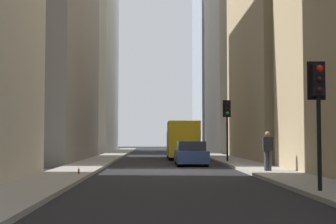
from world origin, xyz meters
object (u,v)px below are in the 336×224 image
Objects in this scene: delivery_truck at (182,140)px; discarded_bottle at (79,171)px; sedan_navy at (191,154)px; pedestrian at (268,149)px; traffic_light_foreground at (318,95)px; traffic_light_midblock at (227,116)px.

delivery_truck is 23.93× the size of discarded_bottle.
sedan_navy is 2.44× the size of pedestrian.
traffic_light_foreground reaches higher than pedestrian.
sedan_navy is at bearing 22.98° from pedestrian.
pedestrian is at bearing -3.34° from traffic_light_foreground.
pedestrian reaches higher than discarded_bottle.
discarded_bottle is at bearing 50.56° from traffic_light_foreground.
traffic_light_midblock is at bearing -47.38° from sedan_navy.
traffic_light_midblock reaches higher than sedan_navy.
traffic_light_foreground is 8.25m from pedestrian.
sedan_navy is (-8.56, 0.00, -0.80)m from delivery_truck.
traffic_light_midblock is 9.43m from pedestrian.
traffic_light_midblock is at bearing 2.47° from pedestrian.
delivery_truck reaches higher than sedan_navy.
traffic_light_midblock is 13.72m from discarded_bottle.
traffic_light_foreground is 17.29m from traffic_light_midblock.
pedestrian is at bearing -169.28° from delivery_truck.
sedan_navy is at bearing 132.62° from traffic_light_midblock.
traffic_light_midblock reaches higher than pedestrian.
traffic_light_midblock reaches higher than traffic_light_foreground.
discarded_bottle is at bearing 102.11° from pedestrian.
delivery_truck is 15.74m from pedestrian.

